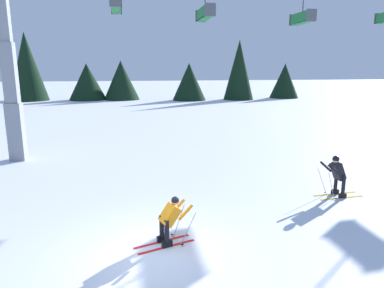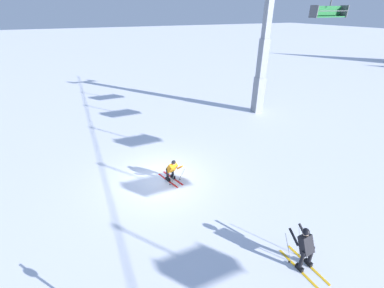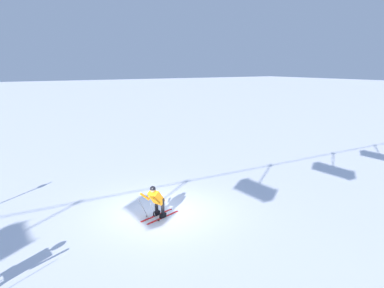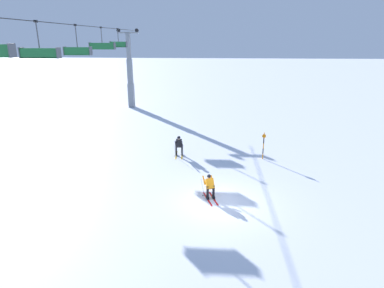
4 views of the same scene
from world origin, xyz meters
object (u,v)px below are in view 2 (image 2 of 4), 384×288
Objects in this scene: lift_tower_near at (262,65)px; chairlift_seat_nearest at (328,12)px; skier_distant_uphill at (305,246)px; skier_carving_main at (172,169)px.

chairlift_seat_nearest is (5.21, 0.00, 3.83)m from lift_tower_near.
lift_tower_near is 5.20× the size of skier_distant_uphill.
lift_tower_near is at bearing 149.04° from skier_distant_uphill.
skier_distant_uphill is at bearing -30.96° from lift_tower_near.
skier_carving_main is at bearing -57.07° from lift_tower_near.
lift_tower_near is 3.93× the size of chairlift_seat_nearest.
lift_tower_near reaches higher than chairlift_seat_nearest.
skier_distant_uphill is (13.11, -7.86, -3.04)m from lift_tower_near.
skier_carving_main is at bearing -82.12° from chairlift_seat_nearest.
skier_carving_main is 12.61m from lift_tower_near.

